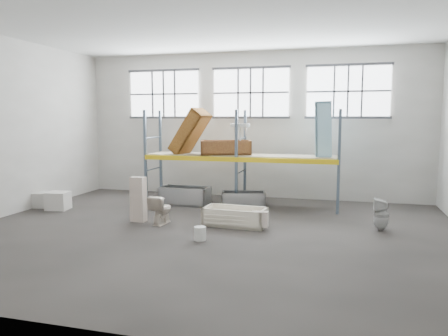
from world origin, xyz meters
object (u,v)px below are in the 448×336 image
(toilet_white, at_px, (381,214))
(steel_tub_right, at_px, (244,200))
(carton_near, at_px, (58,201))
(cistern_tall, at_px, (138,199))
(bucket, at_px, (200,233))
(blue_tub_upright, at_px, (323,130))
(rust_tub_flat, at_px, (226,147))
(steel_tub_left, at_px, (185,196))
(bathtub_beige, at_px, (235,217))
(toilet_beige, at_px, (161,209))

(toilet_white, relative_size, steel_tub_right, 0.60)
(carton_near, bearing_deg, cistern_tall, -13.39)
(bucket, bearing_deg, blue_tub_upright, 59.95)
(cistern_tall, xyz_separation_m, rust_tub_flat, (1.65, 2.84, 1.22))
(rust_tub_flat, bearing_deg, steel_tub_left, -162.37)
(steel_tub_right, distance_m, blue_tub_upright, 3.20)
(steel_tub_right, relative_size, carton_near, 2.14)
(bathtub_beige, distance_m, carton_near, 5.64)
(rust_tub_flat, xyz_separation_m, blue_tub_upright, (2.97, 0.17, 0.57))
(toilet_beige, height_order, bucket, toilet_beige)
(toilet_beige, height_order, toilet_white, toilet_white)
(cistern_tall, xyz_separation_m, bucket, (2.15, -1.26, -0.44))
(toilet_beige, bearing_deg, toilet_white, -166.88)
(cistern_tall, bearing_deg, bathtub_beige, 8.44)
(toilet_beige, height_order, steel_tub_left, toilet_beige)
(bucket, relative_size, carton_near, 0.50)
(toilet_beige, relative_size, blue_tub_upright, 0.45)
(toilet_white, bearing_deg, toilet_beige, -81.56)
(blue_tub_upright, bearing_deg, steel_tub_right, -166.46)
(cistern_tall, bearing_deg, bucket, -27.54)
(bathtub_beige, bearing_deg, steel_tub_left, 138.43)
(steel_tub_right, bearing_deg, steel_tub_left, -179.57)
(toilet_white, bearing_deg, rust_tub_flat, -114.93)
(bucket, bearing_deg, cistern_tall, 149.62)
(toilet_beige, height_order, blue_tub_upright, blue_tub_upright)
(steel_tub_right, relative_size, blue_tub_upright, 0.80)
(toilet_beige, bearing_deg, rust_tub_flat, -103.53)
(cistern_tall, relative_size, steel_tub_left, 0.77)
(cistern_tall, height_order, steel_tub_left, cistern_tall)
(bucket, bearing_deg, bathtub_beige, 73.57)
(bucket, xyz_separation_m, carton_near, (-5.18, 1.98, 0.11))
(rust_tub_flat, relative_size, bucket, 5.07)
(cistern_tall, distance_m, bucket, 2.53)
(toilet_beige, xyz_separation_m, steel_tub_right, (1.63, 2.53, -0.13))
(bucket, distance_m, carton_near, 5.54)
(steel_tub_right, bearing_deg, blue_tub_upright, 13.54)
(blue_tub_upright, bearing_deg, bucket, -120.05)
(toilet_beige, bearing_deg, steel_tub_left, -78.92)
(steel_tub_left, distance_m, bucket, 4.10)
(cistern_tall, bearing_deg, toilet_white, 9.59)
(blue_tub_upright, relative_size, carton_near, 2.67)
(toilet_white, distance_m, carton_near, 9.20)
(toilet_beige, bearing_deg, bathtub_beige, -165.55)
(steel_tub_left, relative_size, steel_tub_right, 1.16)
(toilet_beige, xyz_separation_m, cistern_tall, (-0.68, 0.07, 0.22))
(bucket, bearing_deg, toilet_beige, 140.96)
(steel_tub_left, bearing_deg, toilet_beige, -83.74)
(rust_tub_flat, bearing_deg, bucket, -83.08)
(steel_tub_right, height_order, carton_near, carton_near)
(steel_tub_left, bearing_deg, blue_tub_upright, 7.69)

